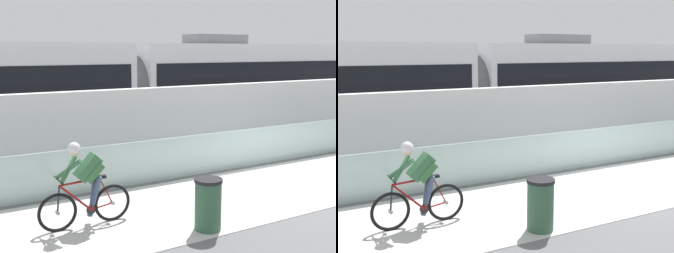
% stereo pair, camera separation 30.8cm
% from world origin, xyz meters
% --- Properties ---
extents(ground_plane, '(200.00, 200.00, 0.00)m').
position_xyz_m(ground_plane, '(0.00, 0.00, 0.00)').
color(ground_plane, slate).
extents(bike_path_deck, '(32.00, 3.20, 0.01)m').
position_xyz_m(bike_path_deck, '(0.00, 0.00, 0.01)').
color(bike_path_deck, silver).
rests_on(bike_path_deck, ground).
extents(glass_parapet, '(32.00, 0.05, 1.05)m').
position_xyz_m(glass_parapet, '(0.00, 1.85, 0.53)').
color(glass_parapet, '#ADC6C1').
rests_on(glass_parapet, ground).
extents(concrete_barrier_wall, '(32.00, 0.36, 2.16)m').
position_xyz_m(concrete_barrier_wall, '(0.00, 3.65, 1.08)').
color(concrete_barrier_wall, silver).
rests_on(concrete_barrier_wall, ground).
extents(tram_rail_near, '(32.00, 0.08, 0.01)m').
position_xyz_m(tram_rail_near, '(0.00, 6.13, 0.00)').
color(tram_rail_near, '#595654').
rests_on(tram_rail_near, ground).
extents(tram_rail_far, '(32.00, 0.08, 0.01)m').
position_xyz_m(tram_rail_far, '(0.00, 7.57, 0.00)').
color(tram_rail_far, '#595654').
rests_on(tram_rail_far, ground).
extents(tram, '(22.56, 2.54, 3.81)m').
position_xyz_m(tram, '(-1.57, 6.85, 1.89)').
color(tram, silver).
rests_on(tram, ground).
extents(cyclist_on_bike, '(1.77, 0.58, 1.61)m').
position_xyz_m(cyclist_on_bike, '(-5.57, 0.00, 0.78)').
color(cyclist_on_bike, black).
rests_on(cyclist_on_bike, ground).
extents(trash_bin, '(0.51, 0.51, 0.96)m').
position_xyz_m(trash_bin, '(-3.72, -1.25, 0.48)').
color(trash_bin, '#33593F').
rests_on(trash_bin, ground).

